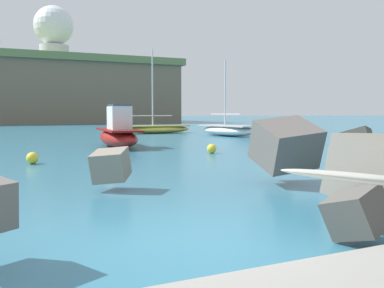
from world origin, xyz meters
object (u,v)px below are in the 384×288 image
Objects in this scene: boat_near_right at (228,130)px; radar_dome at (54,31)px; mooring_buoy_inner at (32,158)px; boat_near_left at (118,134)px; boat_near_centre at (158,129)px; mooring_buoy_middle at (212,149)px.

boat_near_right is 0.60× the size of radar_dome.
mooring_buoy_inner is at bearing -139.83° from boat_near_right.
boat_near_centre is (7.32, 13.79, -0.30)m from boat_near_left.
mooring_buoy_inner is at bearing -128.42° from boat_near_left.
boat_near_right is 14.23× the size of mooring_buoy_inner.
boat_near_right reaches higher than mooring_buoy_inner.
boat_near_centre reaches higher than boat_near_right.
boat_near_left is at bearing 51.58° from mooring_buoy_inner.
radar_dome is (1.41, 67.56, 17.02)m from mooring_buoy_middle.
mooring_buoy_middle is (7.87, 0.87, 0.00)m from mooring_buoy_inner.
boat_near_centre is at bearing 58.56° from mooring_buoy_inner.
mooring_buoy_middle is at bearing -60.15° from boat_near_left.
boat_near_right is 14.23× the size of mooring_buoy_middle.
radar_dome is (9.28, 68.43, 17.02)m from mooring_buoy_inner.
boat_near_left is 0.77× the size of boat_near_centre.
boat_near_left reaches higher than mooring_buoy_inner.
mooring_buoy_middle is at bearing -91.20° from radar_dome.
mooring_buoy_inner and mooring_buoy_middle have the same top height.
mooring_buoy_middle is (-8.00, -12.53, -0.26)m from boat_near_right.
boat_near_right is at bearing 40.17° from mooring_buoy_inner.
mooring_buoy_inner is 0.04× the size of radar_dome.
boat_near_centre is at bearing 119.60° from boat_near_right.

